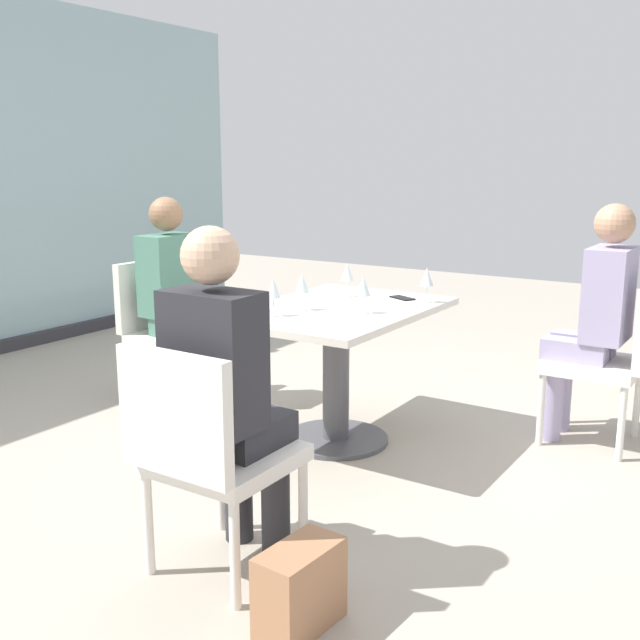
{
  "coord_description": "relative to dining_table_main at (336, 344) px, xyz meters",
  "views": [
    {
      "loc": [
        -3.21,
        -1.98,
        1.48
      ],
      "look_at": [
        0.0,
        0.1,
        0.65
      ],
      "focal_mm": 41.99,
      "sensor_mm": 36.0,
      "label": 1
    }
  ],
  "objects": [
    {
      "name": "wine_glass_3",
      "position": [
        -0.06,
        -0.19,
        0.33
      ],
      "size": [
        0.07,
        0.07,
        0.18
      ],
      "color": "silver",
      "rests_on": "dining_table_main"
    },
    {
      "name": "wine_glass_1",
      "position": [
        0.29,
        0.11,
        0.33
      ],
      "size": [
        0.07,
        0.07,
        0.18
      ],
      "color": "silver",
      "rests_on": "dining_table_main"
    },
    {
      "name": "wine_glass_4",
      "position": [
        -0.36,
        0.14,
        0.33
      ],
      "size": [
        0.07,
        0.07,
        0.18
      ],
      "color": "silver",
      "rests_on": "dining_table_main"
    },
    {
      "name": "ground_plane",
      "position": [
        0.0,
        0.0,
        -0.53
      ],
      "size": [
        12.0,
        12.0,
        0.0
      ],
      "primitive_type": "plane",
      "color": "#A89E8E"
    },
    {
      "name": "handbag_0",
      "position": [
        -1.45,
        -0.76,
        -0.39
      ],
      "size": [
        0.31,
        0.18,
        0.28
      ],
      "primitive_type": "cube",
      "rotation": [
        0.0,
        0.0,
        -0.07
      ],
      "color": "#A3704C",
      "rests_on": "ground_plane"
    },
    {
      "name": "cell_phone_on_table",
      "position": [
        0.4,
        -0.18,
        0.2
      ],
      "size": [
        0.12,
        0.16,
        0.01
      ],
      "primitive_type": "cube",
      "rotation": [
        0.0,
        0.0,
        -0.42
      ],
      "color": "black",
      "rests_on": "dining_table_main"
    },
    {
      "name": "wine_glass_2",
      "position": [
        0.37,
        -0.33,
        0.33
      ],
      "size": [
        0.07,
        0.07,
        0.18
      ],
      "color": "silver",
      "rests_on": "dining_table_main"
    },
    {
      "name": "chair_near_window",
      "position": [
        0.0,
        1.23,
        -0.04
      ],
      "size": [
        0.46,
        0.51,
        0.87
      ],
      "color": "silver",
      "rests_on": "ground_plane"
    },
    {
      "name": "person_near_window",
      "position": [
        -0.0,
        1.12,
        0.17
      ],
      "size": [
        0.34,
        0.39,
        1.26
      ],
      "color": "#4C7F6B",
      "rests_on": "ground_plane"
    },
    {
      "name": "person_side_end",
      "position": [
        -1.27,
        -0.32,
        0.17
      ],
      "size": [
        0.39,
        0.34,
        1.26
      ],
      "color": "#28282D",
      "rests_on": "ground_plane"
    },
    {
      "name": "wine_glass_0",
      "position": [
        -0.16,
        0.1,
        0.33
      ],
      "size": [
        0.07,
        0.07,
        0.18
      ],
      "color": "silver",
      "rests_on": "dining_table_main"
    },
    {
      "name": "coffee_cup",
      "position": [
        -0.33,
        0.31,
        0.24
      ],
      "size": [
        0.08,
        0.08,
        0.09
      ],
      "primitive_type": "cylinder",
      "color": "white",
      "rests_on": "dining_table_main"
    },
    {
      "name": "chair_side_end",
      "position": [
        -1.37,
        -0.32,
        -0.04
      ],
      "size": [
        0.5,
        0.46,
        0.87
      ],
      "color": "silver",
      "rests_on": "ground_plane"
    },
    {
      "name": "dining_table_main",
      "position": [
        0.0,
        0.0,
        0.0
      ],
      "size": [
        1.19,
        0.85,
        0.73
      ],
      "color": "silver",
      "rests_on": "ground_plane"
    },
    {
      "name": "chair_front_right",
      "position": [
        0.74,
        -1.23,
        -0.04
      ],
      "size": [
        0.46,
        0.5,
        0.87
      ],
      "color": "silver",
      "rests_on": "ground_plane"
    },
    {
      "name": "person_front_right",
      "position": [
        0.74,
        -1.12,
        0.17
      ],
      "size": [
        0.34,
        0.39,
        1.26
      ],
      "color": "#9E93B7",
      "rests_on": "ground_plane"
    }
  ]
}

